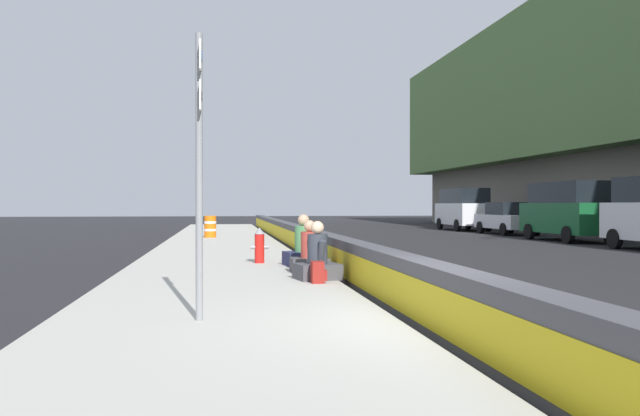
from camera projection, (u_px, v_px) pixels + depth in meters
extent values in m
plane|color=#232326|center=(441.00, 334.00, 7.86)|extent=(160.00, 160.00, 0.00)
cube|color=#B5B2A8|center=(223.00, 335.00, 7.45)|extent=(80.00, 4.40, 0.14)
cube|color=#47474C|center=(441.00, 300.00, 7.85)|extent=(76.00, 0.44, 0.85)
cube|color=gold|center=(424.00, 304.00, 7.82)|extent=(74.48, 0.01, 0.54)
cylinder|color=gray|center=(199.00, 177.00, 8.02)|extent=(0.09, 0.09, 3.60)
cube|color=white|center=(201.00, 57.00, 8.02)|extent=(0.44, 0.02, 0.36)
cube|color=#1956AD|center=(202.00, 57.00, 8.02)|extent=(0.30, 0.01, 0.10)
cube|color=white|center=(201.00, 97.00, 8.02)|extent=(0.44, 0.02, 0.36)
cube|color=black|center=(202.00, 97.00, 8.02)|extent=(0.30, 0.01, 0.10)
cylinder|color=red|center=(259.00, 248.00, 15.91)|extent=(0.24, 0.24, 0.72)
cone|color=gray|center=(259.00, 231.00, 15.90)|extent=(0.26, 0.26, 0.16)
cylinder|color=gray|center=(266.00, 247.00, 15.93)|extent=(0.10, 0.12, 0.10)
cylinder|color=gray|center=(253.00, 247.00, 15.88)|extent=(0.10, 0.12, 0.10)
cube|color=#424247|center=(317.00, 271.00, 12.43)|extent=(0.84, 0.93, 0.30)
cylinder|color=#333842|center=(317.00, 249.00, 12.43)|extent=(0.39, 0.39, 0.57)
sphere|color=beige|center=(317.00, 228.00, 12.43)|extent=(0.25, 0.25, 0.25)
cylinder|color=#333842|center=(314.00, 251.00, 12.63)|extent=(0.32, 0.19, 0.51)
cylinder|color=#333842|center=(321.00, 253.00, 12.23)|extent=(0.32, 0.19, 0.51)
cube|color=#424247|center=(310.00, 265.00, 13.84)|extent=(0.69, 0.81, 0.30)
cylinder|color=#AD3D33|center=(310.00, 245.00, 13.84)|extent=(0.38, 0.38, 0.57)
sphere|color=tan|center=(310.00, 226.00, 13.83)|extent=(0.25, 0.25, 0.25)
cylinder|color=#AD3D33|center=(308.00, 247.00, 14.04)|extent=(0.29, 0.14, 0.50)
cylinder|color=#AD3D33|center=(311.00, 248.00, 13.63)|extent=(0.29, 0.14, 0.50)
cube|color=#23284C|center=(304.00, 259.00, 15.27)|extent=(0.87, 0.98, 0.33)
cylinder|color=#4C8951|center=(304.00, 239.00, 15.27)|extent=(0.42, 0.42, 0.62)
sphere|color=tan|center=(304.00, 220.00, 15.27)|extent=(0.27, 0.27, 0.27)
cylinder|color=#4C8951|center=(301.00, 241.00, 15.49)|extent=(0.34, 0.19, 0.54)
cylinder|color=#4C8951|center=(306.00, 242.00, 15.05)|extent=(0.34, 0.19, 0.54)
cube|color=maroon|center=(317.00, 272.00, 11.86)|extent=(0.32, 0.22, 0.40)
cube|color=maroon|center=(325.00, 275.00, 11.89)|extent=(0.22, 0.06, 0.20)
cylinder|color=orange|center=(210.00, 227.00, 28.15)|extent=(0.52, 0.52, 0.95)
cylinder|color=white|center=(210.00, 222.00, 28.15)|extent=(0.54, 0.54, 0.10)
cylinder|color=white|center=(210.00, 230.00, 28.15)|extent=(0.54, 0.54, 0.10)
cylinder|color=black|center=(615.00, 239.00, 22.93)|extent=(0.73, 0.24, 0.72)
cube|color=#145128|center=(568.00, 218.00, 27.71)|extent=(5.11, 1.98, 1.30)
cube|color=black|center=(569.00, 192.00, 27.61)|extent=(4.11, 1.78, 0.90)
cylinder|color=black|center=(529.00, 231.00, 29.18)|extent=(0.72, 0.22, 0.72)
cylinder|color=black|center=(567.00, 231.00, 29.48)|extent=(0.72, 0.22, 0.72)
cylinder|color=black|center=(568.00, 235.00, 25.96)|extent=(0.72, 0.22, 0.72)
cylinder|color=black|center=(610.00, 235.00, 26.25)|extent=(0.72, 0.22, 0.72)
cube|color=silver|center=(507.00, 221.00, 33.92)|extent=(4.52, 1.86, 0.72)
cube|color=black|center=(508.00, 208.00, 33.82)|extent=(2.22, 1.65, 0.66)
cylinder|color=black|center=(481.00, 227.00, 35.20)|extent=(0.66, 0.23, 0.66)
cylinder|color=black|center=(510.00, 227.00, 35.49)|extent=(0.66, 0.23, 0.66)
cylinder|color=black|center=(504.00, 229.00, 32.36)|extent=(0.66, 0.23, 0.66)
cylinder|color=black|center=(536.00, 229.00, 32.65)|extent=(0.66, 0.23, 0.66)
cube|color=silver|center=(463.00, 214.00, 39.41)|extent=(5.14, 2.07, 1.30)
cube|color=black|center=(464.00, 196.00, 39.31)|extent=(4.14, 1.85, 0.90)
cylinder|color=black|center=(440.00, 224.00, 40.91)|extent=(0.72, 0.24, 0.72)
cylinder|color=black|center=(468.00, 224.00, 41.16)|extent=(0.72, 0.24, 0.72)
cylinder|color=black|center=(457.00, 225.00, 37.68)|extent=(0.72, 0.24, 0.72)
cylinder|color=black|center=(488.00, 225.00, 37.92)|extent=(0.72, 0.24, 0.72)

